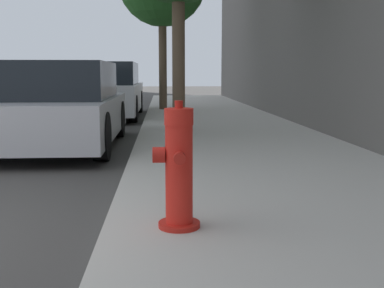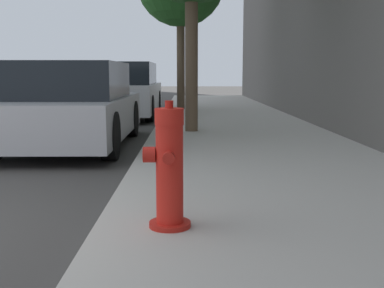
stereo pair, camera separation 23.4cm
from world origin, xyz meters
name	(u,v)px [view 2 (the right image)]	position (x,y,z in m)	size (l,w,h in m)	color
sidewalk_slab	(336,244)	(3.54, 0.00, 0.06)	(3.24, 40.00, 0.11)	#B7B2A8
fire_hydrant	(169,170)	(2.44, 0.20, 0.51)	(0.32, 0.33, 0.87)	red
parked_car_near	(71,106)	(0.74, 4.56, 0.64)	(1.79, 3.95, 1.33)	#B7B7BC
parked_car_mid	(124,91)	(0.87, 9.85, 0.69)	(1.75, 4.57, 1.43)	silver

